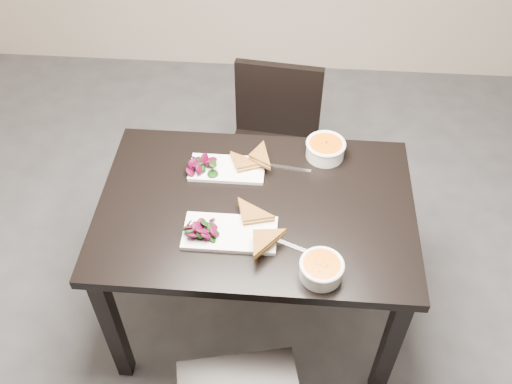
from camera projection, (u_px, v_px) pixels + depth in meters
room_shell at (435, 6)px, 1.01m from camera, size 5.02×5.02×2.81m
table at (256, 222)px, 2.21m from camera, size 1.20×0.80×0.75m
chair_far at (274, 141)px, 2.78m from camera, size 0.46×0.46×0.85m
plate_near at (230, 233)px, 2.03m from camera, size 0.34×0.17×0.02m
sandwich_near at (248, 225)px, 2.01m from camera, size 0.20×0.17×0.05m
salad_near at (202, 226)px, 2.01m from camera, size 0.11×0.09×0.05m
soup_bowl_near at (321, 269)px, 1.88m from camera, size 0.15×0.15×0.07m
cutlery_near at (294, 247)px, 1.99m from camera, size 0.17×0.08×0.00m
plate_far at (227, 169)px, 2.26m from camera, size 0.30×0.15×0.01m
sandwich_far at (243, 167)px, 2.22m from camera, size 0.18×0.16×0.05m
salad_far at (202, 162)px, 2.24m from camera, size 0.09×0.08×0.04m
soup_bowl_far at (325, 148)px, 2.29m from camera, size 0.16×0.16×0.07m
cutlery_far at (289, 168)px, 2.27m from camera, size 0.18×0.04×0.00m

